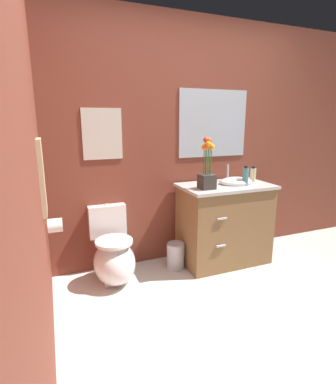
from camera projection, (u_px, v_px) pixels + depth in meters
name	position (u px, v px, depth m)	size (l,w,h in m)	color
ground_plane	(277.00, 339.00, 2.08)	(9.61, 9.61, 0.00)	beige
wall_back	(204.00, 143.00, 3.23)	(4.49, 0.05, 2.50)	brown
wall_left	(31.00, 163.00, 1.66)	(0.05, 4.16, 2.50)	brown
toilet	(113.00, 256.00, 2.80)	(0.38, 0.59, 0.69)	white
vanity_cabinet	(224.00, 222.00, 3.16)	(0.94, 0.56, 1.02)	brown
flower_vase	(207.00, 170.00, 2.84)	(0.14, 0.14, 0.49)	#38332D
soap_bottle	(253.00, 175.00, 3.20)	(0.06, 0.06, 0.17)	beige
lotion_bottle	(245.00, 176.00, 3.01)	(0.06, 0.06, 0.20)	teal
trash_bin	(176.00, 256.00, 3.06)	(0.18, 0.18, 0.27)	#B7B7BC
wall_poster	(102.00, 134.00, 2.78)	(0.37, 0.01, 0.47)	beige
wall_mirror	(213.00, 124.00, 3.19)	(0.80, 0.01, 0.70)	#B2BCC6
hanging_towel	(42.00, 177.00, 2.05)	(0.03, 0.28, 0.52)	tan
toilet_paper_roll	(55.00, 225.00, 2.35)	(0.11, 0.11, 0.11)	white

